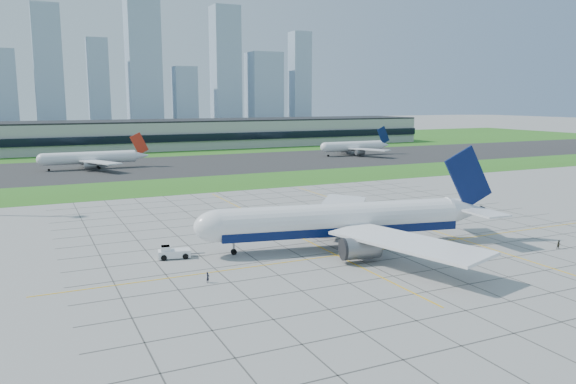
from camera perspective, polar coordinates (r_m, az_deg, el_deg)
name	(u,v)px	position (r m, az deg, el deg)	size (l,w,h in m)	color
ground	(378,247)	(107.09, 9.10, -5.49)	(1400.00, 1400.00, 0.00)	#9D9D98
grass_median	(223,183)	(186.83, -6.62, 0.94)	(700.00, 35.00, 0.04)	#336C1F
asphalt_taxiway	(181,165)	(239.17, -10.86, 2.69)	(700.00, 75.00, 0.04)	#383838
grass_far	(133,146)	(346.34, -15.44, 4.55)	(700.00, 145.00, 0.04)	#336C1F
apron_markings	(349,234)	(116.32, 6.19, -4.22)	(120.00, 130.00, 0.03)	#474744
terminal	(211,133)	(330.79, -7.87, 5.95)	(260.00, 43.00, 15.80)	#B7B7B2
city_skyline	(74,67)	(608.12, -20.95, 11.79)	(523.00, 32.40, 160.00)	#90A7BD
airliner	(342,221)	(104.55, 5.54, -2.93)	(58.30, 58.54, 18.50)	white
pushback_tug	(173,253)	(100.02, -11.64, -6.05)	(8.15, 3.64, 2.24)	white
crew_near	(208,277)	(86.16, -8.15, -8.59)	(0.60, 0.40, 1.66)	black
crew_far	(559,245)	(115.33, 25.82, -4.83)	(0.80, 0.62, 1.64)	black
distant_jet_1	(92,158)	(235.36, -19.30, 3.31)	(40.26, 42.66, 14.08)	white
distant_jet_2	(354,146)	(278.75, 6.75, 4.64)	(37.07, 42.66, 14.08)	white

